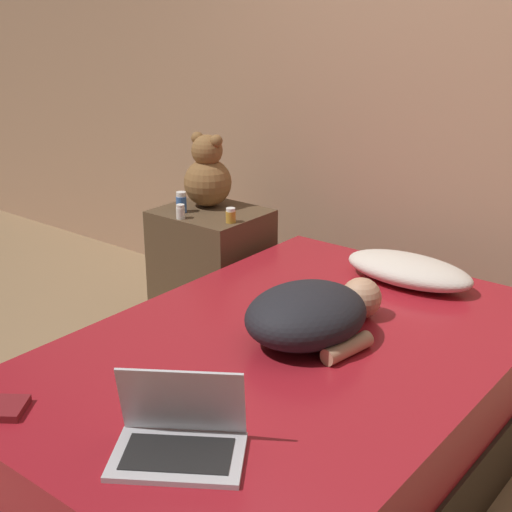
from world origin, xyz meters
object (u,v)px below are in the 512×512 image
bottle_blue (181,202)px  bottle_white (181,212)px  pillow (408,270)px  bottle_amber (231,215)px  teddy_bear (208,175)px  person_lying (312,313)px  laptop (179,435)px

bottle_blue → bottle_white: bearing=-48.2°
pillow → bottle_amber: (-0.87, -0.15, 0.12)m
pillow → bottle_blue: 1.19m
teddy_bear → bottle_amber: bearing=-28.0°
teddy_bear → bottle_amber: teddy_bear is taller
bottle_amber → bottle_blue: 0.31m
pillow → bottle_amber: 0.89m
pillow → teddy_bear: 1.17m
pillow → person_lying: person_lying is taller
laptop → teddy_bear: bearing=96.1°
pillow → person_lying: 0.70m
person_lying → bottle_blue: bearing=164.5°
teddy_bear → bottle_white: bearing=-79.4°
person_lying → laptop: 0.79m
person_lying → laptop: bearing=-73.5°
bottle_white → bottle_blue: bearing=131.8°
pillow → teddy_bear: size_ratio=1.52×
teddy_bear → bottle_blue: (-0.03, -0.17, -0.11)m
person_lying → bottle_amber: size_ratio=8.96×
bottle_amber → bottle_blue: size_ratio=0.69×
pillow → bottle_amber: bearing=-169.9°
pillow → teddy_bear: teddy_bear is taller
person_lying → bottle_amber: bottle_amber is taller
laptop → teddy_bear: teddy_bear is taller
laptop → bottle_amber: (-0.95, 1.33, 0.12)m
person_lying → bottle_white: bottle_white is taller
person_lying → laptop: (0.10, -0.78, -0.05)m
teddy_bear → pillow: bearing=0.3°
laptop → bottle_white: (-1.18, 1.22, 0.12)m
bottle_blue → bottle_amber: bearing=4.1°
teddy_bear → bottle_white: teddy_bear is taller
laptop → bottle_amber: laptop is taller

